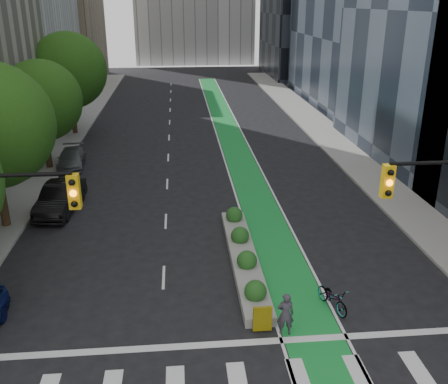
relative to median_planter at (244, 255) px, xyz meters
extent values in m
plane|color=black|center=(-1.20, -7.04, -0.37)|extent=(160.00, 160.00, 0.00)
cube|color=gray|center=(-13.00, 17.96, -0.30)|extent=(3.60, 90.00, 0.15)
cube|color=gray|center=(10.60, 17.96, -0.30)|extent=(3.60, 90.00, 0.15)
cube|color=#1A9038|center=(1.80, 22.96, -0.37)|extent=(2.20, 70.00, 0.01)
cylinder|color=black|center=(-12.20, 4.96, 2.15)|extent=(0.44, 0.44, 5.04)
cylinder|color=black|center=(-12.20, 14.96, 1.87)|extent=(0.44, 0.44, 4.48)
sphere|color=#133F0D|center=(-12.20, 14.96, 4.59)|extent=(5.60, 5.60, 5.60)
cylinder|color=black|center=(-12.20, 24.96, 2.20)|extent=(0.44, 0.44, 5.15)
sphere|color=#133F0D|center=(-12.20, 24.96, 5.33)|extent=(6.60, 6.60, 6.60)
cube|color=gold|center=(-5.90, -6.54, 5.88)|extent=(0.34, 0.28, 1.05)
sphere|color=orange|center=(-5.90, -6.70, 5.88)|extent=(0.20, 0.20, 0.20)
cube|color=gold|center=(3.50, -6.54, 5.88)|extent=(0.34, 0.28, 1.05)
sphere|color=orange|center=(3.50, -6.70, 5.88)|extent=(0.20, 0.20, 0.20)
cube|color=gray|center=(0.00, -0.04, -0.17)|extent=(1.20, 10.00, 0.40)
cube|color=yellow|center=(0.00, -5.24, 0.18)|extent=(0.70, 0.12, 1.00)
sphere|color=#194C19|center=(0.00, -3.54, 0.28)|extent=(0.90, 0.90, 0.90)
sphere|color=#194C19|center=(0.00, -1.04, 0.28)|extent=(0.90, 0.90, 0.90)
sphere|color=#194C19|center=(0.00, 1.46, 0.28)|extent=(0.90, 0.90, 0.90)
sphere|color=#194C19|center=(0.00, 3.96, 0.28)|extent=(0.90, 0.90, 0.90)
imported|color=gray|center=(3.00, -4.03, 0.12)|extent=(1.24, 1.99, 0.99)
imported|color=#3A353F|center=(0.80, -5.44, 0.48)|extent=(0.65, 0.45, 1.70)
imported|color=black|center=(-9.72, 6.94, 0.45)|extent=(2.24, 5.15, 1.65)
imported|color=#5B5E60|center=(-10.70, 15.31, 0.27)|extent=(2.19, 4.58, 1.29)
camera|label=1|loc=(-2.82, -20.36, 11.06)|focal=40.00mm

